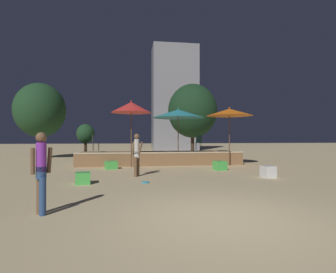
# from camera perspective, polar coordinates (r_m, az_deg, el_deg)

# --- Properties ---
(ground_plane) EXTENTS (120.00, 120.00, 0.00)m
(ground_plane) POSITION_cam_1_polar(r_m,az_deg,el_deg) (5.26, 11.62, -17.15)
(ground_plane) COLOR #D1B784
(wooden_deck) EXTENTS (9.06, 2.74, 0.75)m
(wooden_deck) POSITION_cam_1_polar(r_m,az_deg,el_deg) (15.29, -1.90, -4.66)
(wooden_deck) COLOR olive
(wooden_deck) RESTS_ON ground
(patio_umbrella_0) EXTENTS (2.86, 2.86, 3.14)m
(patio_umbrella_0) POSITION_cam_1_polar(r_m,az_deg,el_deg) (14.36, 2.22, 4.99)
(patio_umbrella_0) COLOR brown
(patio_umbrella_0) RESTS_ON ground
(patio_umbrella_1) EXTENTS (2.06, 2.06, 3.43)m
(patio_umbrella_1) POSITION_cam_1_polar(r_m,az_deg,el_deg) (13.63, -8.01, 6.28)
(patio_umbrella_1) COLOR brown
(patio_umbrella_1) RESTS_ON ground
(patio_umbrella_2) EXTENTS (2.47, 2.47, 3.17)m
(patio_umbrella_2) POSITION_cam_1_polar(r_m,az_deg,el_deg) (14.62, 13.21, 5.14)
(patio_umbrella_2) COLOR brown
(patio_umbrella_2) RESTS_ON ground
(cube_seat_0) EXTENTS (0.51, 0.51, 0.45)m
(cube_seat_0) POSITION_cam_1_polar(r_m,az_deg,el_deg) (10.79, 20.96, -7.15)
(cube_seat_0) COLOR white
(cube_seat_0) RESTS_ON ground
(cube_seat_1) EXTENTS (0.53, 0.53, 0.38)m
(cube_seat_1) POSITION_cam_1_polar(r_m,az_deg,el_deg) (9.16, -18.03, -8.61)
(cube_seat_1) COLOR #4CC651
(cube_seat_1) RESTS_ON ground
(cube_seat_2) EXTENTS (0.61, 0.61, 0.42)m
(cube_seat_2) POSITION_cam_1_polar(r_m,az_deg,el_deg) (12.55, 11.24, -6.22)
(cube_seat_2) COLOR #4CC651
(cube_seat_2) RESTS_ON ground
(cube_seat_3) EXTENTS (0.68, 0.68, 0.38)m
(cube_seat_3) POSITION_cam_1_polar(r_m,az_deg,el_deg) (13.06, -12.32, -6.08)
(cube_seat_3) COLOR #4CC651
(cube_seat_3) RESTS_ON ground
(person_0) EXTENTS (0.47, 0.35, 1.68)m
(person_0) POSITION_cam_1_polar(r_m,az_deg,el_deg) (10.34, -6.82, -3.68)
(person_0) COLOR brown
(person_0) RESTS_ON ground
(person_1) EXTENTS (0.38, 0.31, 1.64)m
(person_1) POSITION_cam_1_polar(r_m,az_deg,el_deg) (5.81, -25.88, -6.71)
(person_1) COLOR brown
(person_1) RESTS_ON ground
(bistro_chair_0) EXTENTS (0.40, 0.40, 0.90)m
(bistro_chair_0) POSITION_cam_1_polar(r_m,az_deg,el_deg) (15.44, -15.75, -1.05)
(bistro_chair_0) COLOR #2D3338
(bistro_chair_0) RESTS_ON wooden_deck
(bistro_chair_1) EXTENTS (0.40, 0.40, 0.90)m
(bistro_chair_1) POSITION_cam_1_polar(r_m,az_deg,el_deg) (16.08, 6.68, -1.02)
(bistro_chair_1) COLOR #1E4C47
(bistro_chair_1) RESTS_ON wooden_deck
(frisbee_disc) EXTENTS (0.27, 0.27, 0.03)m
(frisbee_disc) POSITION_cam_1_polar(r_m,az_deg,el_deg) (8.97, -4.94, -9.92)
(frisbee_disc) COLOR #33B2D8
(frisbee_disc) RESTS_ON ground
(background_tree_0) EXTENTS (4.09, 4.09, 6.00)m
(background_tree_0) POSITION_cam_1_polar(r_m,az_deg,el_deg) (22.13, 5.35, 5.56)
(background_tree_0) COLOR #3D2B1C
(background_tree_0) RESTS_ON ground
(background_tree_1) EXTENTS (3.56, 3.56, 5.47)m
(background_tree_1) POSITION_cam_1_polar(r_m,az_deg,el_deg) (21.25, -26.08, 5.16)
(background_tree_1) COLOR #3D2B1C
(background_tree_1) RESTS_ON ground
(background_tree_2) EXTENTS (1.69, 1.69, 2.81)m
(background_tree_2) POSITION_cam_1_polar(r_m,az_deg,el_deg) (26.40, -17.52, 0.55)
(background_tree_2) COLOR #3D2B1C
(background_tree_2) RESTS_ON ground
(distant_building) EXTENTS (5.30, 3.05, 12.31)m
(distant_building) POSITION_cam_1_polar(r_m,az_deg,el_deg) (31.50, 1.46, 8.27)
(distant_building) COLOR gray
(distant_building) RESTS_ON ground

